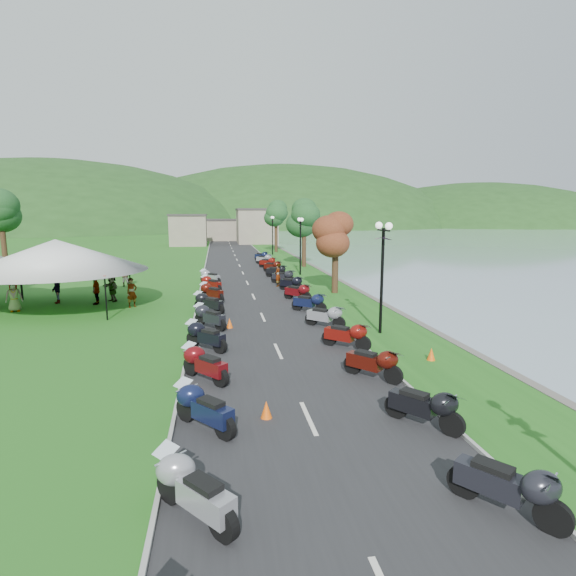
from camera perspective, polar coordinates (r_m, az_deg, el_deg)
name	(u,v)px	position (r m, az deg, el deg)	size (l,w,h in m)	color
road	(243,273)	(41.49, -5.76, 1.90)	(7.00, 120.00, 0.02)	#28282A
hills_backdrop	(222,226)	(201.15, -8.44, 7.82)	(360.00, 120.00, 76.00)	#285621
far_building	(218,229)	(86.12, -8.88, 7.40)	(18.00, 16.00, 5.00)	gray
moto_row_left	(205,365)	(15.08, -10.48, -9.62)	(2.60, 43.48, 1.10)	#331411
moto_row_right	(294,287)	(29.93, 0.77, 0.06)	(2.60, 47.16, 1.10)	#331411
vendor_tent_main	(58,274)	(28.71, -27.18, 1.54)	(6.60, 6.60, 4.00)	silver
tree_lakeside	(335,247)	(30.79, 6.05, 5.21)	(2.29, 2.29, 6.36)	#265D28
pedestrian_a	(133,307)	(27.86, -19.12, -2.32)	(0.64, 0.47, 1.75)	slate
pedestrian_b	(126,286)	(36.03, -19.89, 0.22)	(0.87, 0.48, 1.80)	slate
pedestrian_c	(57,303)	(30.90, -27.28, -1.74)	(1.28, 0.53, 1.98)	slate
traffic_cone_near	(266,410)	(12.46, -2.77, -15.18)	(0.32, 0.32, 0.50)	#F2590C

